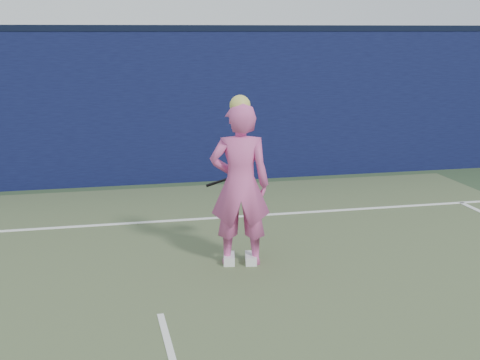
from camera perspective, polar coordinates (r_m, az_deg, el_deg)
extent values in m
cube|color=black|center=(11.22, -10.02, 5.99)|extent=(24.00, 0.40, 2.50)
cube|color=black|center=(11.15, -10.29, 12.64)|extent=(24.00, 0.42, 0.10)
imported|color=#D5529A|center=(7.19, 0.00, -0.43)|extent=(0.72, 0.54, 1.78)
sphere|color=#CDC45C|center=(7.05, 0.00, 6.39)|extent=(0.22, 0.22, 0.22)
cube|color=white|center=(7.43, 0.93, -6.73)|extent=(0.17, 0.30, 0.10)
cube|color=white|center=(7.42, -0.93, -6.75)|extent=(0.17, 0.30, 0.10)
torus|color=black|center=(7.64, 0.06, 0.38)|extent=(0.29, 0.11, 0.29)
torus|color=yellow|center=(7.64, 0.06, 0.38)|extent=(0.24, 0.08, 0.24)
cylinder|color=beige|center=(7.64, 0.06, 0.38)|extent=(0.24, 0.08, 0.24)
cylinder|color=black|center=(7.64, -1.57, -0.07)|extent=(0.26, 0.04, 0.10)
cylinder|color=black|center=(7.64, -2.49, -0.37)|extent=(0.12, 0.04, 0.06)
cube|color=white|center=(9.01, -8.88, -3.63)|extent=(11.00, 0.08, 0.01)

